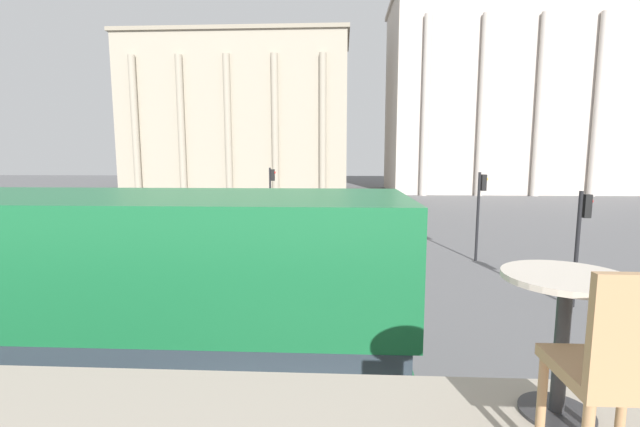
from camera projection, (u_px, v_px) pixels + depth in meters
The scene contains 11 objects.
double_decker_bus at pixel (27, 324), 5.94m from camera, with size 10.43×2.75×4.08m.
cafe_dining_table at pixel (564, 313), 2.10m from camera, with size 0.60×0.60×0.73m.
cafe_chair_0 at pixel (623, 369), 1.59m from camera, with size 0.40×0.40×0.91m.
plaza_building_left at pixel (239, 115), 60.44m from camera, with size 30.85×13.18×20.83m.
plaza_building_right at pixel (515, 97), 55.73m from camera, with size 32.75×15.36×24.59m.
traffic_light_near at pixel (581, 232), 12.83m from camera, with size 0.42×0.24×3.56m.
traffic_light_mid at pixel (480, 204), 18.55m from camera, with size 0.42×0.24×3.91m.
traffic_light_far at pixel (271, 190), 26.24m from camera, with size 0.42×0.24×3.91m.
car_silver at pixel (310, 209), 31.89m from camera, with size 4.20×1.93×1.35m.
pedestrian_blue at pixel (307, 219), 24.85m from camera, with size 0.32×0.32×1.68m.
pedestrian_white at pixel (171, 224), 22.65m from camera, with size 0.32×0.32×1.78m.
Camera 1 is at (0.45, -2.42, 4.58)m, focal length 24.00 mm.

